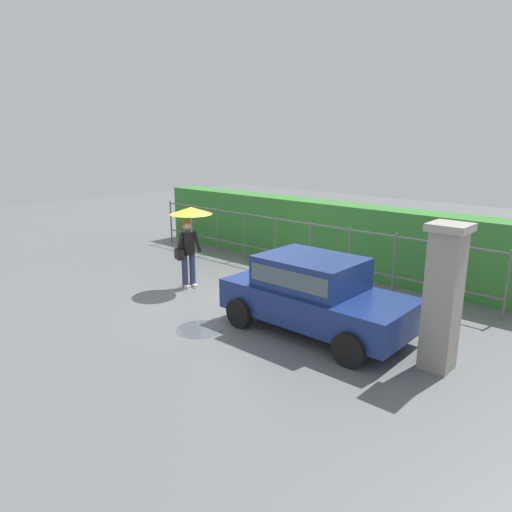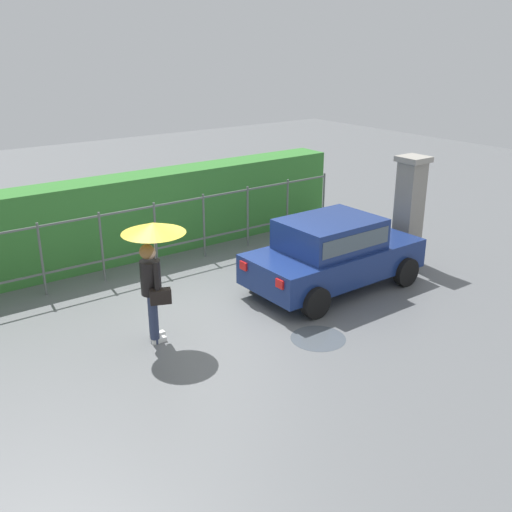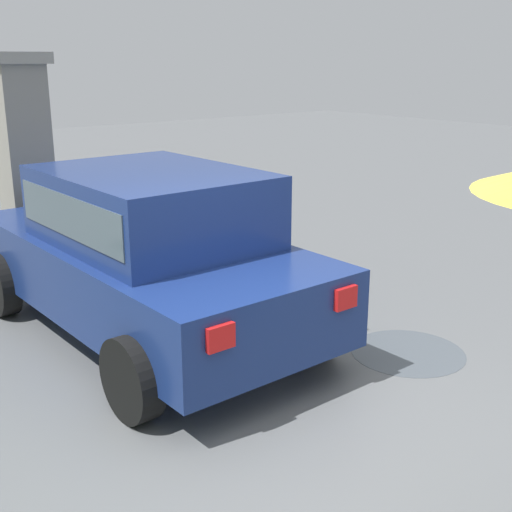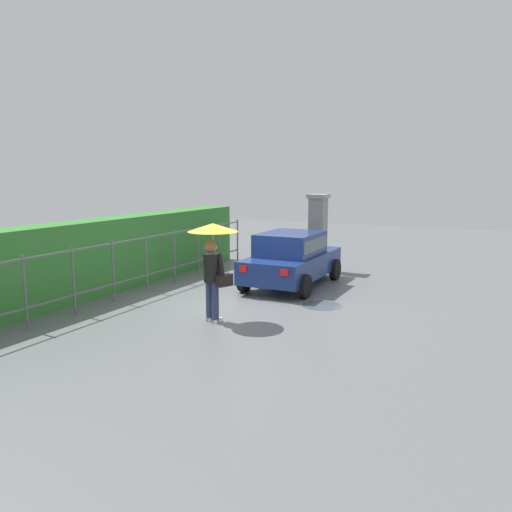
# 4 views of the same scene
# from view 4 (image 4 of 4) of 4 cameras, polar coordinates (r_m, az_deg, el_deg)

# --- Properties ---
(ground_plane) EXTENTS (40.00, 40.00, 0.00)m
(ground_plane) POSITION_cam_4_polar(r_m,az_deg,el_deg) (12.28, -2.14, -5.23)
(ground_plane) COLOR slate
(car) EXTENTS (3.76, 1.89, 1.48)m
(car) POSITION_cam_4_polar(r_m,az_deg,el_deg) (13.98, 3.99, -0.10)
(car) COLOR navy
(car) RESTS_ON ground
(pedestrian) EXTENTS (1.05, 1.05, 2.05)m
(pedestrian) POSITION_cam_4_polar(r_m,az_deg,el_deg) (10.50, -4.83, 0.77)
(pedestrian) COLOR #2D3856
(pedestrian) RESTS_ON ground
(gate_pillar) EXTENTS (0.60, 0.60, 2.42)m
(gate_pillar) POSITION_cam_4_polar(r_m,az_deg,el_deg) (16.19, 6.91, 2.69)
(gate_pillar) COLOR gray
(gate_pillar) RESTS_ON ground
(fence_section) EXTENTS (11.19, 0.05, 1.50)m
(fence_section) POSITION_cam_4_polar(r_m,az_deg,el_deg) (13.07, -13.86, -0.90)
(fence_section) COLOR #59605B
(fence_section) RESTS_ON ground
(hedge_row) EXTENTS (12.14, 0.90, 1.90)m
(hedge_row) POSITION_cam_4_polar(r_m,az_deg,el_deg) (13.75, -17.19, -0.04)
(hedge_row) COLOR #387F33
(hedge_row) RESTS_ON ground
(puddle_near) EXTENTS (0.95, 0.95, 0.00)m
(puddle_near) POSITION_cam_4_polar(r_m,az_deg,el_deg) (12.10, 7.38, -5.51)
(puddle_near) COLOR #4C545B
(puddle_near) RESTS_ON ground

